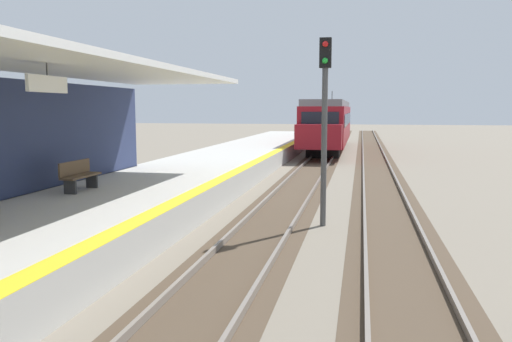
% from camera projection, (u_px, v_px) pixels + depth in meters
% --- Properties ---
extents(station_platform, '(5.00, 80.00, 0.91)m').
position_uv_depth(station_platform, '(117.00, 207.00, 14.95)').
color(station_platform, '#B7B5AD').
rests_on(station_platform, ground).
extents(track_pair_nearest_platform, '(2.34, 120.00, 0.16)m').
position_uv_depth(track_pair_nearest_platform, '(286.00, 202.00, 18.02)').
color(track_pair_nearest_platform, '#4C3D2D').
rests_on(track_pair_nearest_platform, ground).
extents(track_pair_middle, '(2.34, 120.00, 0.16)m').
position_uv_depth(track_pair_middle, '(386.00, 205.00, 17.34)').
color(track_pair_middle, '#4C3D2D').
rests_on(track_pair_middle, ground).
extents(approaching_train, '(2.93, 19.60, 4.76)m').
position_uv_depth(approaching_train, '(329.00, 123.00, 40.20)').
color(approaching_train, maroon).
rests_on(approaching_train, ground).
extents(rail_signal_post, '(0.32, 0.34, 5.20)m').
position_uv_depth(rail_signal_post, '(325.00, 112.00, 14.17)').
color(rail_signal_post, '#4C4C4C').
rests_on(rail_signal_post, ground).
extents(platform_bench, '(0.45, 1.60, 0.88)m').
position_uv_depth(platform_bench, '(79.00, 175.00, 15.00)').
color(platform_bench, brown).
rests_on(platform_bench, station_platform).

